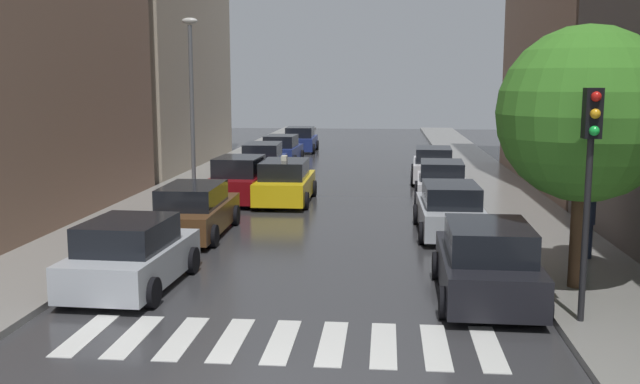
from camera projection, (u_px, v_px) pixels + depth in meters
ground_plane at (347, 180)px, 33.43m from camera, size 28.00×72.00×0.04m
sidewalk_left at (211, 176)px, 34.01m from camera, size 3.00×72.00×0.15m
sidewalk_right at (489, 180)px, 32.82m from camera, size 3.00×72.00×0.15m
crosswalk_stripes at (282, 341)px, 12.68m from camera, size 7.65×2.20×0.01m
building_left_mid at (144, 20)px, 37.66m from camera, size 6.00×14.35×15.50m
parked_car_left_nearest at (131, 256)px, 15.83m from camera, size 2.22×4.11×1.58m
parked_car_left_second at (194, 211)px, 21.28m from camera, size 2.08×4.71×1.55m
parked_car_left_third at (240, 181)px, 27.28m from camera, size 2.14×4.19×1.73m
parked_car_left_fourth at (263, 163)px, 33.11m from camera, size 2.14×4.62×1.74m
parked_car_left_fifth at (282, 150)px, 39.77m from camera, size 2.15×4.18×1.59m
parked_car_left_sixth at (300, 140)px, 46.40m from camera, size 2.18×4.13×1.62m
parked_car_right_nearest at (487, 264)px, 15.04m from camera, size 2.17×4.34×1.65m
parked_car_right_second at (450, 210)px, 21.42m from camera, size 2.04×4.39×1.56m
parked_car_right_third at (441, 183)px, 26.93m from camera, size 2.14×4.19×1.60m
parked_car_right_fourth at (433, 165)px, 32.66m from camera, size 2.15×4.45×1.58m
taxi_midroad at (285, 183)px, 27.03m from camera, size 2.09×4.57×1.81m
pedestrian_near_tree at (589, 201)px, 17.86m from camera, size 0.90×0.90×2.10m
street_tree_right at (585, 115)px, 14.98m from camera, size 3.71×3.71×5.59m
traffic_light_right_corner at (590, 153)px, 12.84m from camera, size 0.30×0.42×4.30m
lamp_post_left at (192, 95)px, 27.00m from camera, size 0.60×0.28×6.74m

